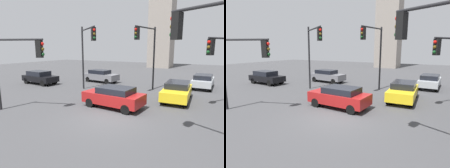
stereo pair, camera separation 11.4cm
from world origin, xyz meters
The scene contains 11 objects.
ground_plane centered at (0.00, 0.00, 0.00)m, with size 86.16×86.16×0.00m, color #424244.
traffic_light_0 centered at (-0.51, 7.36, 4.15)m, with size 0.82×3.34×5.81m.
traffic_light_1 centered at (-4.92, 4.68, 4.13)m, with size 3.15×2.50×5.86m.
traffic_light_2 centered at (4.78, -1.53, 3.87)m, with size 2.78×1.36×5.40m.
traffic_light_3 centered at (5.36, 5.66, 3.38)m, with size 1.93×2.64×4.80m.
traffic_light_4 centered at (-5.44, -1.54, 3.31)m, with size 3.13×1.32×4.74m.
car_0 centered at (-6.78, 9.65, 0.75)m, with size 4.26×2.08×1.43m.
car_1 centered at (-0.75, 1.88, 0.74)m, with size 4.08×2.01×1.40m.
car_2 centered at (3.94, 11.72, 0.74)m, with size 1.87×4.26×1.37m.
car_4 centered at (-12.05, 5.35, 0.76)m, with size 4.23×1.97×1.43m.
car_5 centered at (2.56, 5.76, 0.74)m, with size 2.01×4.36×1.40m.
Camera 1 is at (5.03, -8.64, 3.84)m, focal length 30.03 mm.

